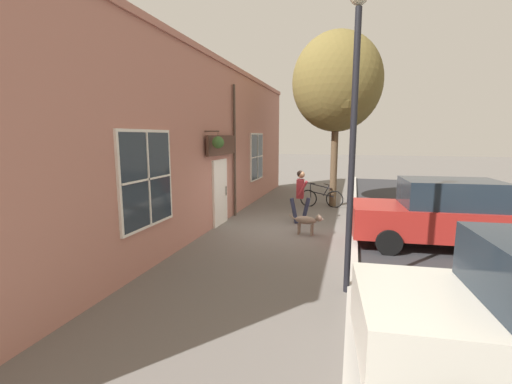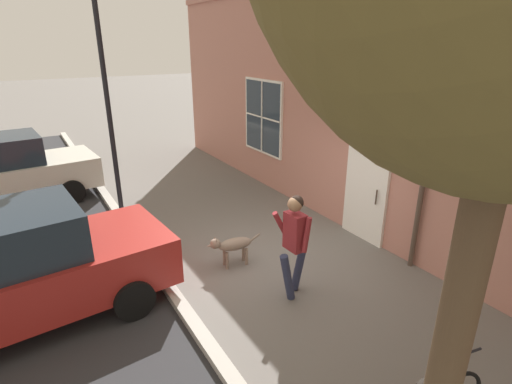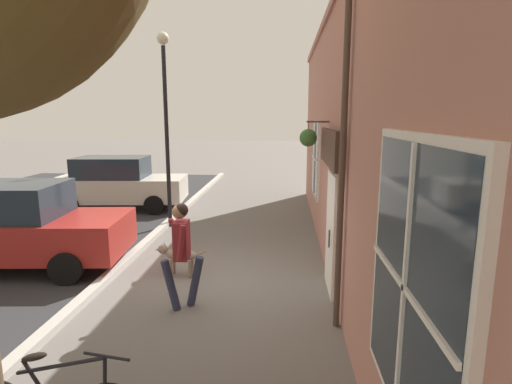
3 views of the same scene
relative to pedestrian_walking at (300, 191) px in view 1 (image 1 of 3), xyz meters
name	(u,v)px [view 1 (image 1 of 3)]	position (x,y,z in m)	size (l,w,h in m)	color
ground_plane	(286,229)	(-0.28, -0.91, -1.05)	(90.00, 90.00, 0.00)	#66605B
curb_and_road	(507,245)	(5.56, -0.91, -1.03)	(10.10, 28.00, 0.12)	#B2ADA3
storefront_facade	(214,143)	(-2.62, -0.91, 1.56)	(0.95, 18.00, 5.23)	#B27566
pedestrian_walking	(300,191)	(0.00, 0.00, 0.00)	(0.66, 0.55, 1.74)	#282D47
dog_on_leash	(308,220)	(0.43, -1.31, -0.63)	(1.04, 0.33, 0.64)	#7F6B5B
street_tree_by_curb	(338,85)	(0.90, 3.08, 3.75)	(3.46, 3.12, 6.81)	brown
leaning_bicycle	(321,198)	(0.43, 2.83, -0.67)	(1.74, 0.20, 1.01)	black
parked_car_mid_block	(442,214)	(3.84, -1.49, -0.17)	(4.43, 2.21, 1.75)	maroon
street_lamp	(355,103)	(1.60, -4.80, 2.33)	(0.32, 0.32, 5.23)	black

